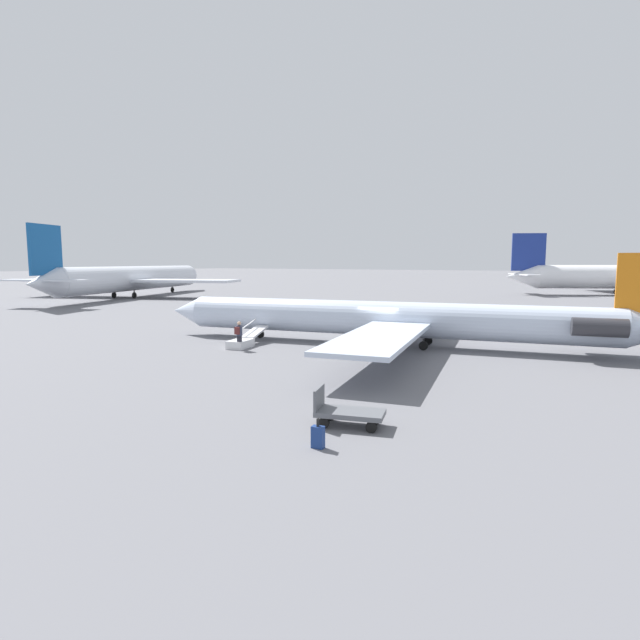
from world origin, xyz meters
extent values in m
plane|color=slate|center=(0.00, 0.00, 0.00)|extent=(600.00, 600.00, 0.00)
cylinder|color=silver|center=(0.00, 0.00, 1.71)|extent=(26.95, 8.00, 2.21)
cone|color=silver|center=(14.42, 3.18, 1.71)|extent=(2.84, 2.64, 2.17)
cube|color=silver|center=(-2.79, 6.35, 1.55)|extent=(5.91, 11.88, 0.22)
cube|color=silver|center=(0.14, -6.93, 1.55)|extent=(5.91, 11.88, 0.22)
cylinder|color=#2D2D33|center=(-12.01, -1.06, 1.88)|extent=(2.81, 1.54, 1.00)
cylinder|color=#2D2D33|center=(-11.34, -4.10, 1.88)|extent=(2.81, 1.54, 1.00)
cylinder|color=black|center=(8.60, 1.90, 0.27)|extent=(0.56, 0.25, 0.55)
cylinder|color=#2D2D33|center=(8.60, 1.90, 0.63)|extent=(0.10, 0.10, 0.17)
cylinder|color=black|center=(-2.86, 0.39, 0.27)|extent=(0.56, 0.25, 0.55)
cylinder|color=#2D2D33|center=(-2.86, 0.39, 0.63)|extent=(0.10, 0.10, 0.17)
cylinder|color=black|center=(-2.43, -1.56, 0.27)|extent=(0.56, 0.25, 0.55)
cylinder|color=#2D2D33|center=(-2.43, -1.56, 0.63)|extent=(0.10, 0.10, 0.17)
cylinder|color=silver|center=(51.68, -20.61, 2.86)|extent=(16.29, 33.79, 3.68)
cone|color=silver|center=(58.86, -38.71, 2.86)|extent=(4.85, 5.10, 3.61)
cone|color=silver|center=(44.36, -2.17, 2.86)|extent=(5.12, 5.78, 3.61)
cube|color=#145193|center=(44.72, -3.06, 6.72)|extent=(2.18, 4.90, 5.89)
cube|color=silver|center=(44.53, -2.58, 3.22)|extent=(10.40, 5.86, 0.18)
cube|color=silver|center=(59.56, -15.61, 2.58)|extent=(15.79, 10.88, 0.37)
cube|color=silver|center=(42.52, -22.37, 2.58)|extent=(15.79, 10.88, 0.37)
cylinder|color=black|center=(55.86, -31.15, 0.46)|extent=(0.55, 0.93, 0.91)
cylinder|color=#2D2D33|center=(55.86, -31.15, 1.05)|extent=(0.16, 0.16, 0.29)
cylinder|color=black|center=(51.94, -16.76, 0.46)|extent=(0.55, 0.93, 0.91)
cylinder|color=#2D2D33|center=(51.94, -16.76, 1.05)|extent=(0.16, 0.16, 0.29)
cylinder|color=black|center=(48.85, -17.98, 0.46)|extent=(0.55, 0.93, 0.91)
cylinder|color=#2D2D33|center=(48.85, -17.98, 1.05)|extent=(0.16, 0.16, 0.29)
cone|color=white|center=(2.82, -57.98, 2.95)|extent=(6.11, 5.59, 3.73)
cube|color=navy|center=(1.94, -58.43, 6.94)|extent=(4.86, 2.73, 6.08)
cube|color=white|center=(2.41, -58.19, 3.33)|extent=(6.94, 10.50, 0.19)
cube|color=white|center=(-8.60, -73.97, 2.66)|extent=(11.87, 15.26, 0.38)
cylinder|color=black|center=(-10.45, -66.80, 0.47)|extent=(0.94, 0.64, 0.94)
cylinder|color=#2D2D33|center=(-10.45, -66.80, 1.09)|extent=(0.17, 0.17, 0.29)
cylinder|color=black|center=(-12.03, -63.77, 0.47)|extent=(0.94, 0.64, 0.94)
cylinder|color=#2D2D33|center=(-12.03, -63.77, 1.09)|extent=(0.17, 0.17, 0.29)
cube|color=silver|center=(7.07, 5.71, 0.25)|extent=(1.46, 1.99, 0.50)
cube|color=silver|center=(7.50, 3.76, 0.75)|extent=(1.36, 2.37, 0.61)
cube|color=silver|center=(7.94, 3.86, 1.25)|extent=(0.54, 2.17, 0.55)
cube|color=#23232D|center=(6.62, 6.29, 0.42)|extent=(0.26, 0.32, 0.85)
cylinder|color=#33384C|center=(6.62, 6.29, 1.18)|extent=(0.36, 0.36, 0.65)
sphere|color=tan|center=(6.62, 6.29, 1.62)|extent=(0.24, 0.24, 0.24)
cube|color=#592323|center=(6.56, 6.55, 1.21)|extent=(0.31, 0.24, 0.44)
cube|color=#595B60|center=(-6.03, 15.10, 0.44)|extent=(2.43, 1.70, 0.16)
cube|color=#595B60|center=(-5.03, 15.41, 0.87)|extent=(0.40, 1.07, 0.70)
cylinder|color=black|center=(-5.42, 15.75, 0.18)|extent=(0.38, 0.22, 0.36)
cylinder|color=black|center=(-5.16, 14.91, 0.18)|extent=(0.38, 0.22, 0.36)
cylinder|color=black|center=(-6.90, 15.29, 0.18)|extent=(0.38, 0.22, 0.36)
cylinder|color=black|center=(-6.64, 14.45, 0.18)|extent=(0.38, 0.22, 0.36)
cube|color=navy|center=(-6.18, 17.26, 0.32)|extent=(0.39, 0.27, 0.64)
cube|color=black|center=(-6.18, 17.26, 0.76)|extent=(0.06, 0.12, 0.24)
camera|label=1|loc=(-13.68, 28.83, 5.30)|focal=28.00mm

